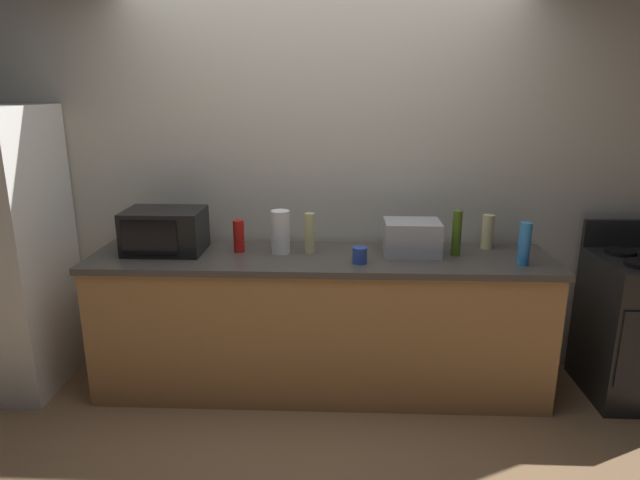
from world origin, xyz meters
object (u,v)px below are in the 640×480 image
object	(u,v)px
bottle_olive_oil	(457,233)
bottle_hand_soap	(488,232)
toaster_oven	(412,238)
mug_blue	(360,255)
paper_towel_roll	(281,232)
bottle_spray_cleaner	(525,244)
bottle_hot_sauce	(239,236)
microwave	(165,231)
bottle_vinegar	(310,233)

from	to	relation	value
bottle_olive_oil	bottle_hand_soap	size ratio (longest dim) A/B	1.28
toaster_oven	mug_blue	world-z (taller)	toaster_oven
paper_towel_roll	bottle_spray_cleaner	size ratio (longest dim) A/B	1.07
paper_towel_roll	bottle_hot_sauce	bearing A→B (deg)	176.89
paper_towel_roll	bottle_spray_cleaner	world-z (taller)	paper_towel_roll
bottle_olive_oil	bottle_hand_soap	xyz separation A→B (m)	(0.23, 0.16, -0.03)
bottle_olive_oil	bottle_spray_cleaner	bearing A→B (deg)	-26.24
bottle_olive_oil	bottle_spray_cleaner	size ratio (longest dim) A/B	1.11
microwave	bottle_spray_cleaner	distance (m)	2.17
bottle_olive_oil	mug_blue	xyz separation A→B (m)	(-0.60, -0.19, -0.09)
bottle_vinegar	mug_blue	size ratio (longest dim) A/B	2.63
toaster_oven	bottle_hand_soap	xyz separation A→B (m)	(0.50, 0.15, 0.00)
bottle_olive_oil	mug_blue	size ratio (longest dim) A/B	2.88
bottle_olive_oil	paper_towel_roll	bearing A→B (deg)	-180.00
bottle_spray_cleaner	bottle_hot_sauce	distance (m)	1.71
microwave	bottle_vinegar	xyz separation A→B (m)	(0.91, 0.01, -0.01)
toaster_oven	bottle_spray_cleaner	distance (m)	0.65
microwave	bottle_vinegar	distance (m)	0.91
bottle_olive_oil	bottle_hot_sauce	distance (m)	1.35
toaster_oven	bottle_hand_soap	size ratio (longest dim) A/B	1.55
microwave	mug_blue	world-z (taller)	microwave
microwave	bottle_spray_cleaner	xyz separation A→B (m)	(2.16, -0.17, -0.01)
bottle_olive_oil	bottle_hand_soap	bearing A→B (deg)	34.68
paper_towel_roll	bottle_spray_cleaner	bearing A→B (deg)	-6.96
microwave	paper_towel_roll	xyz separation A→B (m)	(0.73, 0.00, 0.00)
bottle_spray_cleaner	bottle_vinegar	xyz separation A→B (m)	(-1.26, 0.18, 0.00)
bottle_vinegar	mug_blue	xyz separation A→B (m)	(0.31, -0.19, -0.08)
microwave	bottle_hand_soap	bearing A→B (deg)	4.53
toaster_oven	bottle_spray_cleaner	xyz separation A→B (m)	(0.63, -0.19, 0.02)
microwave	mug_blue	xyz separation A→B (m)	(1.21, -0.19, -0.09)
bottle_spray_cleaner	bottle_hot_sauce	size ratio (longest dim) A/B	1.24
bottle_spray_cleaner	bottle_hot_sauce	bearing A→B (deg)	173.64
microwave	bottle_olive_oil	size ratio (longest dim) A/B	1.72
paper_towel_roll	bottle_spray_cleaner	distance (m)	1.45
microwave	bottle_spray_cleaner	world-z (taller)	microwave
mug_blue	bottle_hand_soap	bearing A→B (deg)	22.97
toaster_oven	bottle_spray_cleaner	world-z (taller)	bottle_spray_cleaner
paper_towel_roll	bottle_olive_oil	world-z (taller)	bottle_olive_oil
bottle_hand_soap	bottle_hot_sauce	world-z (taller)	bottle_hand_soap
paper_towel_roll	mug_blue	bearing A→B (deg)	-21.44
bottle_vinegar	mug_blue	distance (m)	0.37
bottle_hot_sauce	bottle_olive_oil	bearing A→B (deg)	-0.61
microwave	bottle_hand_soap	distance (m)	2.05
mug_blue	bottle_spray_cleaner	bearing A→B (deg)	0.93
paper_towel_roll	bottle_vinegar	world-z (taller)	paper_towel_roll
paper_towel_roll	mug_blue	distance (m)	0.53
toaster_oven	microwave	bearing A→B (deg)	-179.55
bottle_vinegar	bottle_hot_sauce	distance (m)	0.45
bottle_hot_sauce	microwave	bearing A→B (deg)	-177.94
bottle_vinegar	mug_blue	world-z (taller)	bottle_vinegar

